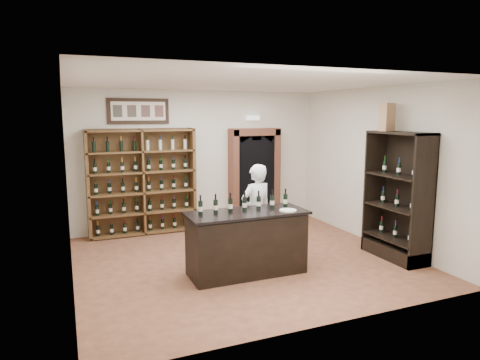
# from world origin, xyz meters

# --- Properties ---
(floor) EXTENTS (5.50, 5.50, 0.00)m
(floor) POSITION_xyz_m (0.00, 0.00, 0.00)
(floor) COLOR #93593B
(floor) RESTS_ON ground
(ceiling) EXTENTS (5.50, 5.50, 0.00)m
(ceiling) POSITION_xyz_m (0.00, 0.00, 3.00)
(ceiling) COLOR white
(ceiling) RESTS_ON wall_back
(wall_back) EXTENTS (5.50, 0.04, 3.00)m
(wall_back) POSITION_xyz_m (0.00, 2.50, 1.50)
(wall_back) COLOR beige
(wall_back) RESTS_ON ground
(wall_left) EXTENTS (0.04, 5.00, 3.00)m
(wall_left) POSITION_xyz_m (-2.75, 0.00, 1.50)
(wall_left) COLOR beige
(wall_left) RESTS_ON ground
(wall_right) EXTENTS (0.04, 5.00, 3.00)m
(wall_right) POSITION_xyz_m (2.75, 0.00, 1.50)
(wall_right) COLOR beige
(wall_right) RESTS_ON ground
(wine_shelf) EXTENTS (2.20, 0.38, 2.20)m
(wine_shelf) POSITION_xyz_m (-1.30, 2.33, 1.10)
(wine_shelf) COLOR brown
(wine_shelf) RESTS_ON ground
(framed_picture) EXTENTS (1.25, 0.04, 0.52)m
(framed_picture) POSITION_xyz_m (-1.30, 2.47, 2.55)
(framed_picture) COLOR black
(framed_picture) RESTS_ON wall_back
(arched_doorway) EXTENTS (1.17, 0.35, 2.17)m
(arched_doorway) POSITION_xyz_m (1.25, 2.33, 1.14)
(arched_doorway) COLOR black
(arched_doorway) RESTS_ON ground
(emergency_light) EXTENTS (0.30, 0.10, 0.10)m
(emergency_light) POSITION_xyz_m (1.25, 2.42, 2.40)
(emergency_light) COLOR white
(emergency_light) RESTS_ON wall_back
(tasting_counter) EXTENTS (1.88, 0.78, 1.00)m
(tasting_counter) POSITION_xyz_m (-0.20, -0.60, 0.49)
(tasting_counter) COLOR black
(tasting_counter) RESTS_ON ground
(counter_bottle_0) EXTENTS (0.07, 0.07, 0.30)m
(counter_bottle_0) POSITION_xyz_m (-0.92, -0.52, 1.11)
(counter_bottle_0) COLOR black
(counter_bottle_0) RESTS_ON tasting_counter
(counter_bottle_1) EXTENTS (0.07, 0.07, 0.30)m
(counter_bottle_1) POSITION_xyz_m (-0.68, -0.52, 1.11)
(counter_bottle_1) COLOR black
(counter_bottle_1) RESTS_ON tasting_counter
(counter_bottle_2) EXTENTS (0.07, 0.07, 0.30)m
(counter_bottle_2) POSITION_xyz_m (-0.44, -0.52, 1.11)
(counter_bottle_2) COLOR black
(counter_bottle_2) RESTS_ON tasting_counter
(counter_bottle_3) EXTENTS (0.07, 0.07, 0.30)m
(counter_bottle_3) POSITION_xyz_m (-0.20, -0.52, 1.11)
(counter_bottle_3) COLOR black
(counter_bottle_3) RESTS_ON tasting_counter
(counter_bottle_4) EXTENTS (0.07, 0.07, 0.30)m
(counter_bottle_4) POSITION_xyz_m (0.04, -0.52, 1.11)
(counter_bottle_4) COLOR black
(counter_bottle_4) RESTS_ON tasting_counter
(counter_bottle_5) EXTENTS (0.07, 0.07, 0.30)m
(counter_bottle_5) POSITION_xyz_m (0.28, -0.52, 1.11)
(counter_bottle_5) COLOR black
(counter_bottle_5) RESTS_ON tasting_counter
(counter_bottle_6) EXTENTS (0.07, 0.07, 0.30)m
(counter_bottle_6) POSITION_xyz_m (0.52, -0.52, 1.11)
(counter_bottle_6) COLOR black
(counter_bottle_6) RESTS_ON tasting_counter
(side_cabinet) EXTENTS (0.48, 1.20, 2.20)m
(side_cabinet) POSITION_xyz_m (2.52, -0.90, 0.75)
(side_cabinet) COLOR black
(side_cabinet) RESTS_ON ground
(shopkeeper) EXTENTS (0.67, 0.51, 1.65)m
(shopkeeper) POSITION_xyz_m (0.25, 0.04, 0.82)
(shopkeeper) COLOR white
(shopkeeper) RESTS_ON ground
(plate) EXTENTS (0.26, 0.26, 0.02)m
(plate) POSITION_xyz_m (0.41, -0.81, 1.01)
(plate) COLOR silver
(plate) RESTS_ON tasting_counter
(wine_crate) EXTENTS (0.37, 0.26, 0.49)m
(wine_crate) POSITION_xyz_m (2.47, -0.57, 2.44)
(wine_crate) COLOR tan
(wine_crate) RESTS_ON side_cabinet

